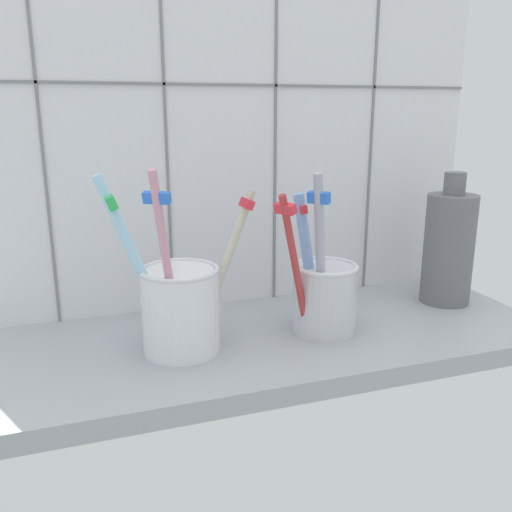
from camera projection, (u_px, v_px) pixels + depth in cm
name	position (u px, v px, depth cm)	size (l,w,h in cm)	color
counter_slab	(253.00, 345.00, 56.77)	(64.00, 22.00, 2.00)	#9EA3A8
tile_wall_back	(220.00, 131.00, 62.08)	(64.00, 2.20, 45.00)	white
toothbrush_cup_left	(180.00, 305.00, 52.01)	(15.35, 8.93, 18.32)	white
toothbrush_cup_right	(323.00, 292.00, 56.76)	(10.08, 7.23, 17.21)	silver
ceramic_vase	(449.00, 247.00, 65.08)	(5.90, 5.90, 15.87)	slate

